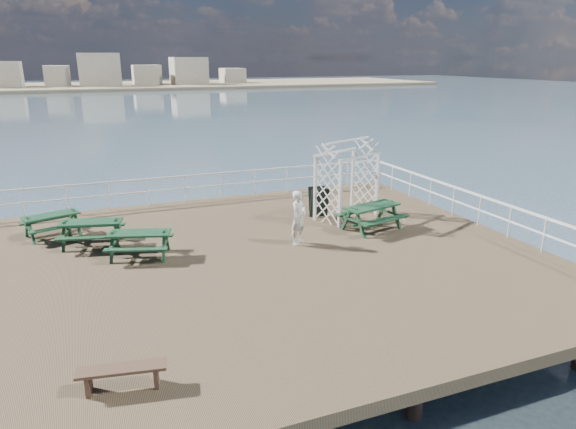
# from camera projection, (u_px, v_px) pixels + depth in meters

# --- Properties ---
(ground) EXTENTS (18.00, 14.00, 0.30)m
(ground) POSITION_uv_depth(u_px,v_px,m) (233.00, 266.00, 14.76)
(ground) COLOR brown
(ground) RESTS_ON ground
(sea_backdrop) EXTENTS (300.00, 300.00, 9.20)m
(sea_backdrop) POSITION_uv_depth(u_px,v_px,m) (141.00, 82.00, 138.38)
(sea_backdrop) COLOR #3A5361
(sea_backdrop) RESTS_ON ground
(railing) EXTENTS (17.77, 13.76, 1.10)m
(railing) POSITION_uv_depth(u_px,v_px,m) (208.00, 209.00, 16.72)
(railing) COLOR silver
(railing) RESTS_ON ground
(picnic_table_a) EXTENTS (2.03, 1.82, 0.82)m
(picnic_table_a) POSITION_uv_depth(u_px,v_px,m) (52.00, 220.00, 16.65)
(picnic_table_a) COLOR #13361C
(picnic_table_a) RESTS_ON ground
(picnic_table_b) EXTENTS (2.11, 1.85, 0.88)m
(picnic_table_b) POSITION_uv_depth(u_px,v_px,m) (91.00, 228.00, 15.79)
(picnic_table_b) COLOR #13361C
(picnic_table_b) RESTS_ON ground
(picnic_table_c) EXTENTS (2.28, 2.00, 0.96)m
(picnic_table_c) POSITION_uv_depth(u_px,v_px,m) (372.00, 212.00, 17.28)
(picnic_table_c) COLOR #13361C
(picnic_table_c) RESTS_ON ground
(picnic_table_d) EXTENTS (2.10, 1.88, 0.86)m
(picnic_table_d) POSITION_uv_depth(u_px,v_px,m) (139.00, 239.00, 14.89)
(picnic_table_d) COLOR #13361C
(picnic_table_d) RESTS_ON ground
(flat_bench_far) EXTENTS (1.56, 0.62, 0.44)m
(flat_bench_far) POSITION_uv_depth(u_px,v_px,m) (122.00, 373.00, 8.93)
(flat_bench_far) COLOR brown
(flat_bench_far) RESTS_ON ground
(trellis_arbor) EXTENTS (2.58, 2.01, 2.85)m
(trellis_arbor) POSITION_uv_depth(u_px,v_px,m) (347.00, 184.00, 18.38)
(trellis_arbor) COLOR silver
(trellis_arbor) RESTS_ON ground
(sandwich_board) EXTENTS (0.74, 0.60, 1.11)m
(sandwich_board) POSITION_uv_depth(u_px,v_px,m) (319.00, 202.00, 18.68)
(sandwich_board) COLOR black
(sandwich_board) RESTS_ON ground
(person) EXTENTS (0.74, 0.68, 1.71)m
(person) POSITION_uv_depth(u_px,v_px,m) (299.00, 218.00, 15.82)
(person) COLOR silver
(person) RESTS_ON ground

